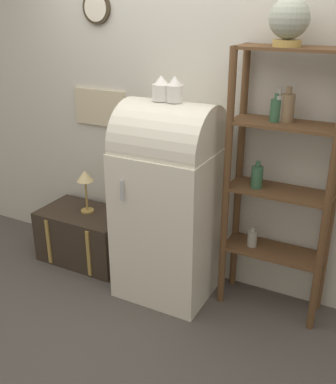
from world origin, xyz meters
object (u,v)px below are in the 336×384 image
Objects in this scene: suitcase_trunk at (86,235)px; vase_center at (175,90)px; refrigerator at (169,198)px; desk_lamp at (85,180)px; vase_left at (161,89)px; globe at (289,20)px.

suitcase_trunk is 4.48× the size of vase_center.
vase_center reaches higher than refrigerator.
vase_center reaches higher than desk_lamp.
refrigerator is 0.78m from vase_left.
vase_center is (0.88, -0.06, 1.33)m from suitcase_trunk.
desk_lamp is at bearing 44.48° from suitcase_trunk.
refrigerator is at bearing -4.61° from desk_lamp.
suitcase_trunk is at bearing 176.97° from refrigerator.
globe reaches higher than vase_left.
vase_left is at bearing -3.93° from suitcase_trunk.
globe reaches higher than vase_center.
refrigerator reaches higher than suitcase_trunk.
desk_lamp is (-0.82, 0.07, -0.03)m from refrigerator.
vase_left is (0.78, -0.05, 1.32)m from suitcase_trunk.
refrigerator is 8.69× the size of vase_center.
refrigerator reaches higher than desk_lamp.
suitcase_trunk is 1.60m from vase_center.
vase_center is at bearing -169.80° from globe.
vase_center is (0.05, -0.01, 0.78)m from refrigerator.
globe is at bearing 1.55° from desk_lamp.
vase_center reaches higher than vase_left.
desk_lamp is (-1.54, -0.04, -1.25)m from globe.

